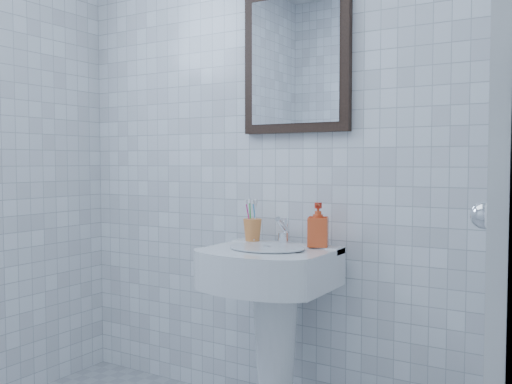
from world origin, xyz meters
The scene contains 7 objects.
wall_back centered at (0.00, 1.20, 1.25)m, with size 2.20×0.02×2.50m, color silver.
wall_right centered at (1.10, 0.00, 1.25)m, with size 0.02×2.40×2.50m, color silver.
washbasin centered at (0.11, 0.98, 0.52)m, with size 0.50×0.37×0.77m.
faucet centered at (0.11, 1.07, 0.81)m, with size 0.05×0.11×0.12m.
toothbrush_cup centered at (-0.05, 1.08, 0.82)m, with size 0.08×0.08×0.10m, color orange, non-canonical shape.
soap_dispenser centered at (0.27, 1.08, 0.86)m, with size 0.08×0.08×0.18m, color red.
wall_mirror centered at (0.11, 1.18, 1.55)m, with size 0.50×0.04×0.62m.
Camera 1 is at (1.25, -1.03, 1.11)m, focal length 40.00 mm.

